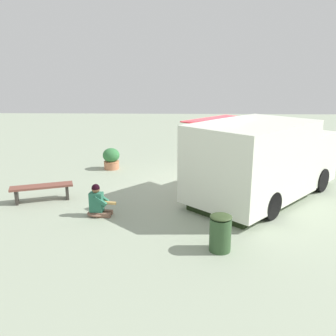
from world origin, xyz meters
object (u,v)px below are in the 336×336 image
(trash_bin, at_px, (220,232))
(plaza_bench, at_px, (42,189))
(food_truck, at_px, (263,161))
(planter_flowering_near, at_px, (254,152))
(planter_flowering_far, at_px, (111,158))
(person_customer, at_px, (98,203))

(trash_bin, bearing_deg, plaza_bench, 59.76)
(food_truck, relative_size, planter_flowering_near, 6.48)
(planter_flowering_near, bearing_deg, planter_flowering_far, 101.84)
(planter_flowering_near, distance_m, trash_bin, 7.80)
(person_customer, distance_m, trash_bin, 3.43)
(plaza_bench, bearing_deg, food_truck, -85.09)
(food_truck, relative_size, plaza_bench, 3.04)
(food_truck, xyz_separation_m, person_customer, (-1.56, 4.52, -0.76))
(person_customer, xyz_separation_m, planter_flowering_far, (4.54, 0.50, 0.08))
(planter_flowering_near, relative_size, planter_flowering_far, 1.02)
(planter_flowering_near, xyz_separation_m, trash_bin, (-7.49, 2.17, -0.02))
(planter_flowering_near, distance_m, planter_flowering_far, 5.73)
(planter_flowering_near, bearing_deg, trash_bin, 163.81)
(person_customer, height_order, planter_flowering_far, person_customer)
(person_customer, relative_size, planter_flowering_near, 1.04)
(person_customer, relative_size, plaza_bench, 0.49)
(planter_flowering_far, height_order, plaza_bench, planter_flowering_far)
(person_customer, bearing_deg, planter_flowering_near, -41.78)
(person_customer, bearing_deg, planter_flowering_far, 6.23)
(trash_bin, bearing_deg, planter_flowering_far, 28.53)
(planter_flowering_far, distance_m, trash_bin, 7.18)
(planter_flowering_near, relative_size, plaza_bench, 0.47)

